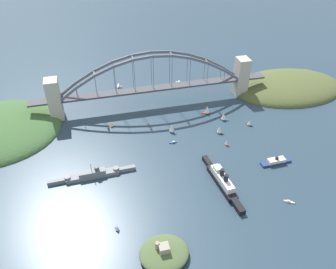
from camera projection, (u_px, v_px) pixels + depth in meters
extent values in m
plane|color=#283D4C|center=(153.00, 105.00, 458.26)|extent=(1400.00, 1400.00, 0.00)
cube|color=#BCB29E|center=(241.00, 77.00, 466.78)|extent=(15.79, 19.22, 52.66)
cube|color=#BCB29E|center=(54.00, 99.00, 418.39)|extent=(15.79, 19.22, 52.66)
cube|color=#47474C|center=(153.00, 89.00, 443.73)|extent=(230.42, 14.40, 2.40)
cube|color=#47474C|center=(254.00, 76.00, 471.83)|extent=(24.00, 14.40, 2.40)
cube|color=#47474C|center=(38.00, 103.00, 415.63)|extent=(24.00, 14.40, 2.40)
cube|color=slate|center=(229.00, 71.00, 464.79)|extent=(25.69, 1.80, 19.63)
cube|color=slate|center=(213.00, 63.00, 451.09)|extent=(25.39, 1.80, 16.04)
cube|color=slate|center=(196.00, 57.00, 439.65)|extent=(25.01, 1.80, 12.44)
cube|color=slate|center=(179.00, 53.00, 430.46)|extent=(24.57, 1.80, 8.79)
cube|color=slate|center=(160.00, 52.00, 423.52)|extent=(24.09, 1.80, 5.08)
cube|color=slate|center=(141.00, 54.00, 418.84)|extent=(24.09, 1.80, 5.08)
cube|color=slate|center=(122.00, 59.00, 416.41)|extent=(24.57, 1.80, 8.79)
cube|color=slate|center=(103.00, 67.00, 416.23)|extent=(25.01, 1.80, 12.44)
cube|color=slate|center=(85.00, 77.00, 418.30)|extent=(25.39, 1.80, 16.04)
cube|color=slate|center=(67.00, 90.00, 422.63)|extent=(25.69, 1.80, 19.63)
cube|color=slate|center=(233.00, 76.00, 454.69)|extent=(25.69, 1.80, 19.63)
cube|color=slate|center=(217.00, 67.00, 440.99)|extent=(25.39, 1.80, 16.04)
cube|color=slate|center=(200.00, 61.00, 429.55)|extent=(25.01, 1.80, 12.44)
cube|color=slate|center=(182.00, 57.00, 420.36)|extent=(24.57, 1.80, 8.79)
cube|color=slate|center=(163.00, 56.00, 413.42)|extent=(24.09, 1.80, 5.08)
cube|color=slate|center=(143.00, 58.00, 408.74)|extent=(24.09, 1.80, 5.08)
cube|color=slate|center=(124.00, 63.00, 406.31)|extent=(24.57, 1.80, 8.79)
cube|color=slate|center=(104.00, 71.00, 406.13)|extent=(25.01, 1.80, 12.44)
cube|color=slate|center=(85.00, 82.00, 408.21)|extent=(25.39, 1.80, 16.04)
cube|color=slate|center=(67.00, 96.00, 412.54)|extent=(25.69, 1.80, 19.63)
cube|color=slate|center=(238.00, 78.00, 467.15)|extent=(1.40, 12.96, 1.40)
cube|color=slate|center=(207.00, 61.00, 439.76)|extent=(1.40, 12.96, 1.40)
cube|color=slate|center=(171.00, 54.00, 421.38)|extent=(1.40, 12.96, 1.40)
cube|color=slate|center=(133.00, 58.00, 412.01)|extent=(1.40, 12.96, 1.40)
cube|color=slate|center=(94.00, 74.00, 411.65)|extent=(1.40, 12.96, 1.40)
cube|color=slate|center=(58.00, 100.00, 420.31)|extent=(1.40, 12.96, 1.40)
cylinder|color=slate|center=(221.00, 72.00, 462.09)|extent=(0.56, 0.56, 15.83)
cylinder|color=slate|center=(224.00, 76.00, 451.99)|extent=(0.56, 0.56, 15.83)
cylinder|color=slate|center=(204.00, 69.00, 453.46)|extent=(0.56, 0.56, 29.08)
cylinder|color=slate|center=(208.00, 74.00, 443.36)|extent=(0.56, 0.56, 29.08)
cylinder|color=slate|center=(187.00, 68.00, 445.96)|extent=(0.56, 0.56, 38.54)
cylinder|color=slate|center=(190.00, 72.00, 435.86)|extent=(0.56, 0.56, 38.54)
cylinder|color=slate|center=(169.00, 68.00, 439.59)|extent=(0.56, 0.56, 44.21)
cylinder|color=slate|center=(172.00, 72.00, 429.49)|extent=(0.56, 0.56, 44.21)
cylinder|color=slate|center=(151.00, 69.00, 434.34)|extent=(0.56, 0.56, 46.11)
cylinder|color=slate|center=(153.00, 74.00, 424.24)|extent=(0.56, 0.56, 46.11)
cylinder|color=slate|center=(133.00, 72.00, 430.22)|extent=(0.56, 0.56, 44.21)
cylinder|color=slate|center=(135.00, 77.00, 420.12)|extent=(0.56, 0.56, 44.21)
cylinder|color=slate|center=(114.00, 76.00, 427.23)|extent=(0.56, 0.56, 38.54)
cylinder|color=slate|center=(115.00, 81.00, 417.13)|extent=(0.56, 0.56, 38.54)
cylinder|color=slate|center=(95.00, 82.00, 425.36)|extent=(0.56, 0.56, 29.08)
cylinder|color=slate|center=(96.00, 87.00, 415.26)|extent=(0.56, 0.56, 29.08)
cylinder|color=slate|center=(76.00, 89.00, 424.62)|extent=(0.56, 0.56, 15.83)
cylinder|color=slate|center=(77.00, 94.00, 414.52)|extent=(0.56, 0.56, 15.83)
ellipsoid|color=#4C562D|center=(287.00, 88.00, 495.02)|extent=(162.17, 109.55, 30.80)
ellipsoid|color=#756B5B|center=(299.00, 76.00, 525.66)|extent=(56.76, 32.87, 16.94)
ellipsoid|color=#756B5B|center=(28.00, 111.00, 444.93)|extent=(53.52, 41.84, 16.52)
cube|color=black|center=(222.00, 183.00, 336.02)|extent=(14.42, 49.92, 5.40)
cube|color=black|center=(208.00, 162.00, 360.82)|extent=(6.88, 16.85, 5.40)
cube|color=black|center=(238.00, 207.00, 311.21)|extent=(7.94, 16.95, 5.40)
cube|color=white|center=(222.00, 178.00, 332.63)|extent=(11.77, 37.54, 5.99)
cube|color=white|center=(218.00, 168.00, 337.56)|extent=(7.98, 8.79, 3.20)
cylinder|color=black|center=(222.00, 172.00, 330.10)|extent=(4.33, 4.33, 7.17)
cylinder|color=black|center=(226.00, 178.00, 323.82)|extent=(4.33, 4.33, 7.17)
cylinder|color=tan|center=(209.00, 158.00, 354.68)|extent=(0.50, 0.50, 10.00)
cube|color=slate|center=(92.00, 175.00, 345.61)|extent=(53.00, 10.42, 4.08)
cube|color=slate|center=(56.00, 182.00, 337.79)|extent=(17.70, 4.48, 4.08)
cube|color=slate|center=(127.00, 169.00, 353.42)|extent=(17.72, 5.27, 4.08)
cube|color=slate|center=(92.00, 172.00, 343.34)|extent=(26.58, 7.81, 3.53)
cylinder|color=slate|center=(67.00, 177.00, 338.37)|extent=(6.08, 6.08, 2.20)
cylinder|color=slate|center=(116.00, 168.00, 349.11)|extent=(6.08, 6.08, 2.20)
cylinder|color=slate|center=(91.00, 167.00, 339.31)|extent=(0.60, 0.60, 10.00)
cylinder|color=#4C4C51|center=(97.00, 168.00, 342.15)|extent=(4.77, 4.77, 4.40)
cube|color=navy|center=(276.00, 162.00, 362.73)|extent=(20.33, 9.03, 2.34)
cube|color=navy|center=(287.00, 160.00, 365.56)|extent=(6.83, 6.19, 2.34)
cube|color=navy|center=(264.00, 164.00, 359.91)|extent=(6.85, 7.41, 2.34)
cube|color=beige|center=(276.00, 160.00, 361.02)|extent=(18.63, 7.70, 3.43)
cylinder|color=black|center=(277.00, 158.00, 359.28)|extent=(3.48, 3.48, 2.40)
ellipsoid|color=#4C6038|center=(164.00, 253.00, 270.87)|extent=(39.74, 36.22, 8.04)
cube|color=#9E937F|center=(164.00, 249.00, 267.31)|extent=(8.00, 8.00, 7.12)
cylinder|color=gray|center=(157.00, 246.00, 268.94)|extent=(3.60, 3.60, 7.83)
cylinder|color=#B7B7B2|center=(180.00, 83.00, 505.82)|extent=(2.97, 5.66, 0.90)
cylinder|color=#B7B7B2|center=(178.00, 83.00, 506.21)|extent=(2.97, 5.66, 0.90)
cylinder|color=navy|center=(180.00, 83.00, 505.21)|extent=(0.14, 0.14, 1.16)
cylinder|color=navy|center=(178.00, 83.00, 505.60)|extent=(0.14, 0.14, 1.16)
ellipsoid|color=silver|center=(179.00, 82.00, 504.67)|extent=(4.32, 8.27, 1.30)
cylinder|color=navy|center=(178.00, 83.00, 501.66)|extent=(1.44, 1.20, 1.23)
cube|color=silver|center=(179.00, 82.00, 503.51)|extent=(9.00, 4.92, 0.20)
cube|color=silver|center=(179.00, 81.00, 507.53)|extent=(3.59, 2.29, 0.12)
cube|color=navy|center=(179.00, 80.00, 506.77)|extent=(0.52, 1.07, 1.50)
cylinder|color=#B7B7B2|center=(119.00, 88.00, 494.67)|extent=(5.68, 2.12, 0.90)
cylinder|color=#B7B7B2|center=(119.00, 87.00, 497.57)|extent=(5.68, 2.12, 0.90)
cylinder|color=black|center=(119.00, 87.00, 494.09)|extent=(0.14, 0.14, 1.06)
cylinder|color=black|center=(119.00, 86.00, 496.99)|extent=(0.14, 0.14, 1.06)
ellipsoid|color=silver|center=(119.00, 86.00, 494.80)|extent=(7.71, 3.07, 1.43)
cylinder|color=black|center=(116.00, 86.00, 494.73)|extent=(1.08, 1.50, 1.36)
cube|color=silver|center=(118.00, 86.00, 494.42)|extent=(4.14, 11.32, 0.20)
cube|color=silver|center=(121.00, 86.00, 494.78)|extent=(2.02, 4.40, 0.12)
cube|color=black|center=(121.00, 85.00, 493.99)|extent=(1.10, 0.36, 1.50)
cube|color=#234C8C|center=(224.00, 120.00, 428.43)|extent=(6.87, 5.65, 1.07)
cube|color=#234C8C|center=(228.00, 120.00, 427.44)|extent=(2.46, 2.16, 1.07)
cube|color=#234C8C|center=(221.00, 119.00, 429.42)|extent=(2.59, 2.37, 1.07)
cylinder|color=tan|center=(225.00, 116.00, 424.96)|extent=(0.16, 0.16, 10.15)
cone|color=silver|center=(224.00, 116.00, 425.70)|extent=(8.00, 8.00, 8.12)
cube|color=gold|center=(111.00, 126.00, 417.18)|extent=(5.28, 4.11, 0.85)
cube|color=gold|center=(109.00, 127.00, 415.48)|extent=(1.87, 1.59, 0.85)
cube|color=gold|center=(114.00, 125.00, 418.88)|extent=(1.96, 1.77, 0.85)
cylinder|color=tan|center=(111.00, 124.00, 414.68)|extent=(0.16, 0.16, 6.84)
cone|color=silver|center=(112.00, 124.00, 415.63)|extent=(5.96, 5.96, 5.47)
cube|color=silver|center=(289.00, 202.00, 318.71)|extent=(5.99, 4.98, 1.19)
cube|color=silver|center=(294.00, 203.00, 317.65)|extent=(2.25, 2.03, 1.19)
cube|color=silver|center=(285.00, 201.00, 319.77)|extent=(2.38, 2.22, 1.19)
cube|color=beige|center=(289.00, 201.00, 318.23)|extent=(3.35, 3.01, 1.08)
cube|color=black|center=(220.00, 133.00, 406.22)|extent=(5.75, 6.28, 0.75)
cube|color=black|center=(223.00, 134.00, 404.23)|extent=(2.12, 2.26, 0.75)
cube|color=black|center=(217.00, 132.00, 408.20)|extent=(2.28, 2.40, 0.75)
cylinder|color=tan|center=(221.00, 129.00, 402.76)|extent=(0.16, 0.16, 10.05)
cone|color=silver|center=(220.00, 129.00, 403.92)|extent=(8.06, 8.06, 8.04)
cube|color=#234C8C|center=(173.00, 132.00, 407.57)|extent=(6.47, 7.18, 0.97)
cube|color=#234C8C|center=(176.00, 133.00, 405.35)|extent=(2.46, 2.61, 0.97)
cube|color=#234C8C|center=(170.00, 131.00, 409.80)|extent=(2.69, 2.78, 0.97)
cylinder|color=tan|center=(173.00, 128.00, 403.59)|extent=(0.16, 0.16, 11.48)
cone|color=silver|center=(172.00, 128.00, 404.91)|extent=(8.43, 8.43, 9.18)
cube|color=#234C8C|center=(117.00, 229.00, 293.81)|extent=(3.13, 3.99, 0.73)
cube|color=#234C8C|center=(115.00, 228.00, 295.27)|extent=(1.20, 1.42, 0.73)
cube|color=#234C8C|center=(119.00, 231.00, 292.35)|extent=(1.32, 1.48, 0.73)
cylinder|color=tan|center=(116.00, 227.00, 292.09)|extent=(0.16, 0.16, 5.66)
cone|color=white|center=(117.00, 228.00, 291.62)|extent=(4.61, 4.61, 4.53)
cube|color=#B2231E|center=(227.00, 145.00, 387.56)|extent=(3.94, 4.37, 0.74)
cube|color=#B2231E|center=(229.00, 146.00, 386.20)|extent=(1.50, 1.59, 0.74)
cube|color=#B2231E|center=(225.00, 144.00, 388.92)|extent=(1.64, 1.70, 0.74)
cylinder|color=tan|center=(228.00, 143.00, 385.18)|extent=(0.16, 0.16, 6.71)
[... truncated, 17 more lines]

